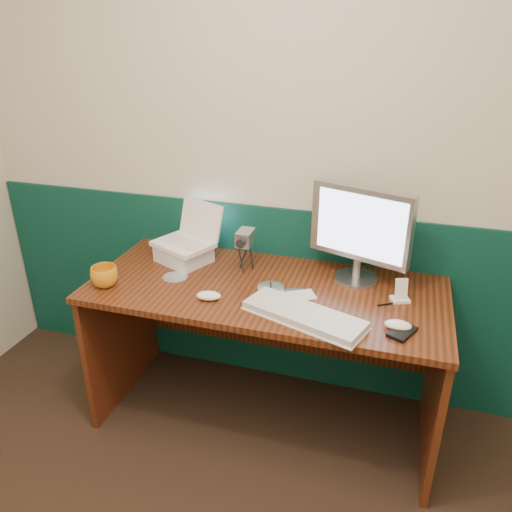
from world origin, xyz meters
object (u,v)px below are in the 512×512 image
(monitor, at_px, (360,234))
(mug, at_px, (105,276))
(desk, at_px, (265,355))
(camcorder, at_px, (246,251))
(laptop, at_px, (182,225))
(keyboard, at_px, (304,316))

(monitor, distance_m, mug, 1.16)
(desk, distance_m, camcorder, 0.51)
(laptop, distance_m, keyboard, 0.79)
(laptop, relative_size, camcorder, 1.36)
(keyboard, height_order, camcorder, camcorder)
(monitor, distance_m, keyboard, 0.48)
(laptop, height_order, monitor, monitor)
(laptop, bearing_deg, monitor, 26.90)
(desk, bearing_deg, monitor, 25.85)
(desk, relative_size, camcorder, 8.01)
(laptop, height_order, camcorder, laptop)
(desk, bearing_deg, laptop, 162.99)
(desk, relative_size, laptop, 5.91)
(keyboard, bearing_deg, mug, -161.80)
(laptop, bearing_deg, mug, -100.09)
(monitor, bearing_deg, camcorder, -156.06)
(desk, height_order, camcorder, camcorder)
(desk, relative_size, mug, 13.25)
(desk, distance_m, monitor, 0.74)
(monitor, xyz_separation_m, camcorder, (-0.52, -0.04, -0.13))
(laptop, xyz_separation_m, keyboard, (0.69, -0.36, -0.18))
(monitor, bearing_deg, desk, -134.98)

